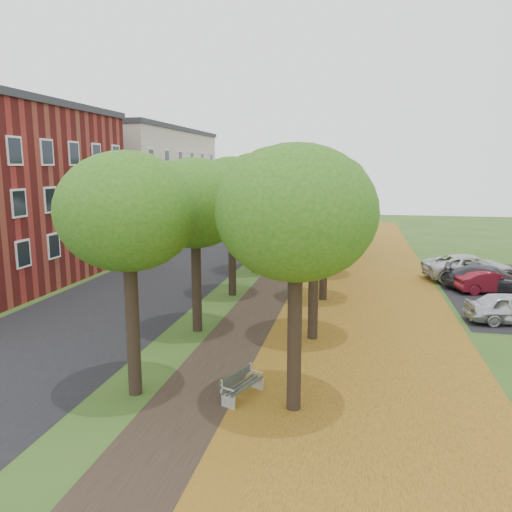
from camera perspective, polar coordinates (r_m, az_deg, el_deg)
The scene contains 11 objects.
ground at distance 15.32m, azimuth -5.79°, elevation -16.05°, with size 120.00×120.00×0.00m, color #2D4C19.
street_asphalt at distance 31.17m, azimuth -10.84°, elevation -2.52°, with size 8.00×70.00×0.01m, color black.
footpath at distance 29.20m, azimuth 2.94°, elevation -3.20°, with size 3.20×70.00×0.01m, color black.
leaf_verge at distance 28.91m, azimuth 12.81°, elevation -3.58°, with size 7.50×70.00×0.01m, color #A26B1E.
tree_row_west at distance 28.85m, azimuth -1.32°, elevation 7.21°, with size 4.22×34.22×7.09m.
tree_row_east at distance 28.18m, azimuth 8.31°, elevation 7.04°, with size 4.22×34.22×7.09m.
building_cream at distance 50.75m, azimuth -13.34°, elevation 8.17°, with size 10.30×20.30×10.40m.
bench at distance 15.22m, azimuth -1.67°, elevation -14.53°, with size 1.03×1.67×0.76m.
car_red at distance 29.88m, azimuth 25.20°, elevation -2.66°, with size 1.31×3.74×1.23m, color maroon.
car_grey at distance 30.20m, azimuth 25.24°, elevation -2.39°, with size 1.94×4.77×1.39m, color #2E2E32.
car_white at distance 32.63m, azimuth 23.35°, elevation -1.23°, with size 2.56×5.54×1.54m, color silver.
Camera 1 is at (4.17, -13.10, 6.76)m, focal length 35.00 mm.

